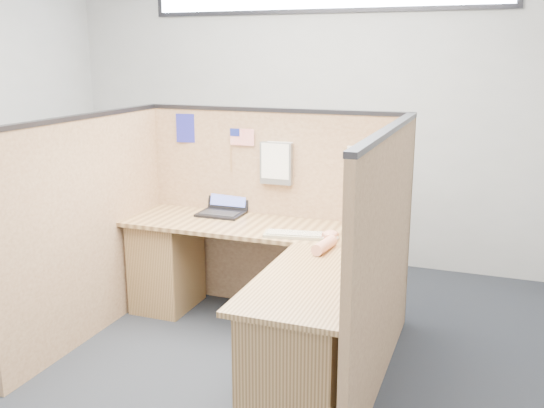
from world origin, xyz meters
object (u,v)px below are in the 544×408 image
at_px(laptop, 224,205).
at_px(mouse, 331,238).
at_px(l_desk, 261,292).
at_px(keyboard, 296,235).

relative_size(laptop, mouse, 3.10).
distance_m(l_desk, keyboard, 0.45).
distance_m(keyboard, mouse, 0.24).
relative_size(l_desk, laptop, 5.80).
distance_m(laptop, keyboard, 0.81).
bearing_deg(l_desk, keyboard, 52.69).
xyz_separation_m(laptop, keyboard, (0.71, -0.40, -0.05)).
relative_size(l_desk, keyboard, 4.38).
xyz_separation_m(l_desk, keyboard, (0.17, 0.22, 0.35)).
height_order(l_desk, keyboard, keyboard).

